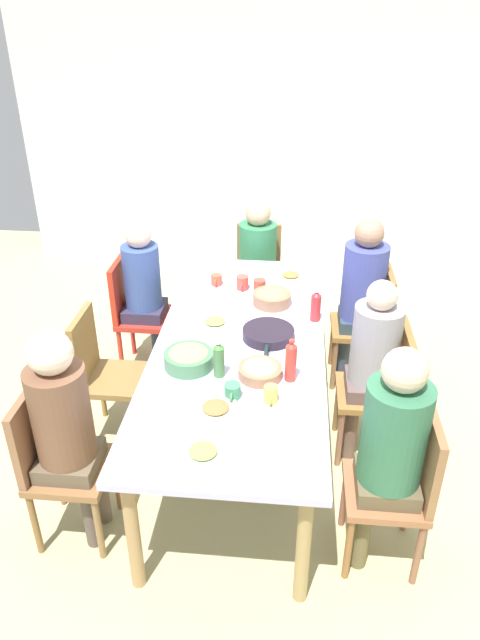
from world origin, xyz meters
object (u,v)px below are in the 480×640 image
Objects in this scene: chair_6 at (258,271)px; cup_2 at (260,286)px; person_6 at (257,255)px; person_3 at (391,442)px; chair_0 at (102,370)px; cup_0 at (232,391)px; chair_2 at (55,458)px; chair_4 at (383,385)px; plate_0 at (215,323)px; dining_table at (240,351)px; person_4 at (372,356)px; chair_5 at (370,320)px; plate_3 at (291,276)px; plate_1 at (203,453)px; bottle_2 at (219,360)px; bowl_0 at (260,370)px; serving_pan at (268,334)px; bottle_1 at (316,306)px; cup_3 at (216,280)px; person_2 at (65,421)px; bottle_0 at (291,361)px; bowl_2 at (272,297)px; plate_2 at (216,409)px; chair_3 at (403,482)px; person_5 at (362,288)px; person_1 at (144,286)px; cup_4 at (271,394)px; cup_1 at (242,283)px.

cup_2 is at bearing 4.44° from chair_6.
person_3 is at bearing 18.85° from person_6.
cup_2 is at bearing 124.70° from chair_0.
chair_0 is at bearing -121.71° from cup_0.
chair_2 is 0.98m from cup_0.
chair_4 is 1.11m from plate_0.
person_4 is at bearing 90.00° from dining_table.
plate_3 is (-0.11, -0.60, 0.28)m from chair_5.
person_3 is at bearing 102.13° from plate_1.
dining_table is 11.12× the size of bottle_2.
person_3 is 2.47m from person_6.
bowl_0 is 2.00× the size of cup_0.
serving_pan is at bearing 6.18° from chair_6.
bottle_1 is (-0.87, 0.44, 0.06)m from cup_0.
person_2 is at bearing -19.26° from cup_3.
dining_table is at bearing 135.77° from person_2.
bottle_0 reaches higher than chair_4.
chair_5 reaches higher than bowl_2.
bowl_0 is at bearing -6.25° from plate_3.
plate_1 is at bearing -10.95° from cup_0.
bowl_2 is (-0.32, 0.34, 0.04)m from plate_0.
bottle_2 reaches higher than cup_3.
chair_4 is 4.16× the size of bottle_1.
serving_pan is at bearing 163.01° from plate_2.
chair_4 is 7.87× the size of cup_3.
chair_3 is at bearing 90.00° from person_3.
dining_table is 1.90× the size of person_5.
bottle_2 is at bearing -12.30° from dining_table.
person_1 is at bearing -84.11° from plate_3.
plate_3 is (-0.93, 1.17, 0.28)m from chair_0.
chair_6 is 4.11× the size of plate_3.
chair_0 is 3.87× the size of plate_0.
person_1 is 1.88m from chair_4.
plate_0 is 1.93× the size of cup_2.
chair_5 is at bearing 154.24° from cup_4.
serving_pan is at bearing 18.47° from cup_1.
dining_table is 1.92× the size of person_2.
serving_pan is at bearing -144.26° from person_3.
cup_2 is at bearing -151.26° from chair_3.
chair_0 is at bearing -49.53° from cup_1.
bottle_0 is at bearing 122.63° from cup_0.
person_2 is at bearing 90.00° from chair_2.
plate_2 is 0.15m from cup_0.
cup_0 is 0.20m from cup_4.
chair_4 is 3.61× the size of plate_2.
person_6 is at bearing -173.44° from serving_pan.
chair_0 reaches higher than cup_4.
cup_2 is (0.15, -0.81, 0.31)m from chair_5.
person_6 is (-0.70, -0.89, 0.19)m from chair_5.
person_6 is at bearing 178.50° from plate_2.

